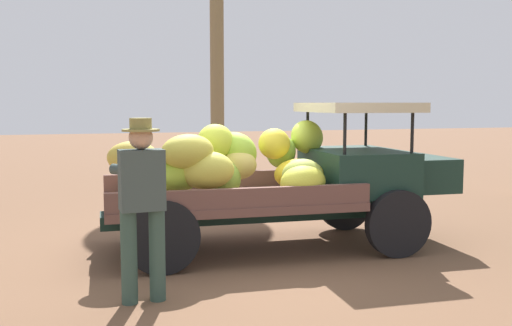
# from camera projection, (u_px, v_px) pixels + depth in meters

# --- Properties ---
(ground_plane) EXTENTS (60.00, 60.00, 0.00)m
(ground_plane) POSITION_uv_depth(u_px,v_px,m) (235.00, 255.00, 7.10)
(ground_plane) COLOR brown
(truck) EXTENTS (4.53, 1.91, 1.85)m
(truck) POSITION_uv_depth(u_px,v_px,m) (287.00, 176.00, 7.35)
(truck) COLOR #173027
(truck) RESTS_ON ground
(farmer) EXTENTS (0.53, 0.47, 1.71)m
(farmer) POSITION_uv_depth(u_px,v_px,m) (142.00, 198.00, 5.35)
(farmer) COLOR #334C42
(farmer) RESTS_ON ground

